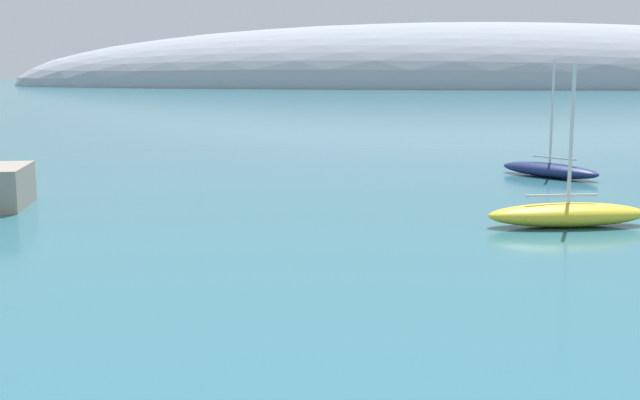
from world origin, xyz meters
TOP-DOWN VIEW (x-y plane):
  - distant_ridge at (24.79, 225.96)m, footprint 263.63×55.02m
  - sailboat_navy_mid_mooring at (11.84, 41.79)m, footprint 6.29×6.00m
  - sailboat_yellow_end_of_line at (9.67, 25.63)m, footprint 7.49×3.32m

SIDE VIEW (x-z plane):
  - distant_ridge at x=24.79m, z-range -17.61..17.61m
  - sailboat_navy_mid_mooring at x=11.84m, z-range -3.18..4.17m
  - sailboat_yellow_end_of_line at x=9.67m, z-range -3.03..4.16m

